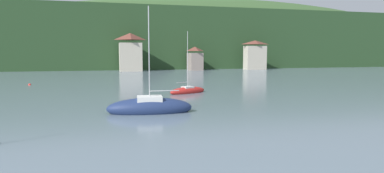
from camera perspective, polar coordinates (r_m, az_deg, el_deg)
wooded_hillside at (r=149.13m, az=-1.74°, el=7.06°), size 352.00×70.15×48.03m
shore_building_west at (r=100.05m, az=-10.56°, el=5.75°), size 6.74×6.10×11.22m
shore_building_westcentral at (r=103.44m, az=0.51°, el=4.80°), size 4.04×6.13×7.29m
shore_building_central at (r=109.30m, az=10.79°, el=5.28°), size 6.97×3.80×9.38m
sailboat_far_1 at (r=44.48m, az=-0.75°, el=-0.76°), size 5.82×3.78×8.53m
sailboat_mid_3 at (r=30.16m, az=-7.29°, el=-3.60°), size 7.85×3.15×10.01m
mooring_buoy_near at (r=62.11m, az=-26.18°, el=0.24°), size 0.48×0.48×0.48m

